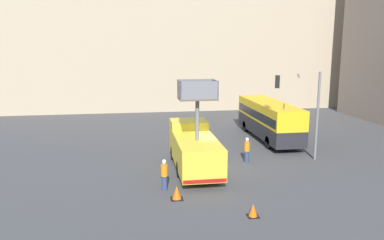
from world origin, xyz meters
TOP-DOWN VIEW (x-y plane):
  - ground_plane at (0.00, 0.00)m, footprint 120.00×120.00m
  - building_backdrop_far at (0.00, 28.00)m, footprint 44.00×10.00m
  - utility_truck at (-1.50, 0.20)m, footprint 2.52×7.47m
  - city_bus at (6.27, 7.54)m, footprint 2.51×10.21m
  - traffic_light_pole at (6.51, 1.49)m, footprint 2.92×2.67m
  - road_worker_near_truck at (-3.70, -3.08)m, footprint 0.38×0.38m
  - road_worker_directing at (2.41, 1.23)m, footprint 0.38×0.38m
  - traffic_cone_near_truck at (-3.17, -4.53)m, footprint 0.64×0.64m
  - traffic_cone_mid_road at (0.17, -7.14)m, footprint 0.55×0.55m

SIDE VIEW (x-z plane):
  - ground_plane at x=0.00m, z-range 0.00..0.00m
  - traffic_cone_mid_road at x=0.17m, z-range -0.02..0.61m
  - traffic_cone_near_truck at x=-3.17m, z-range -0.02..0.71m
  - road_worker_directing at x=2.41m, z-range -0.01..1.77m
  - road_worker_near_truck at x=-3.70m, z-range 0.00..1.77m
  - utility_truck at x=-1.50m, z-range -1.45..4.53m
  - city_bus at x=6.27m, z-range 0.27..3.53m
  - traffic_light_pole at x=6.51m, z-range 1.06..7.33m
  - building_backdrop_far at x=0.00m, z-range 0.00..21.83m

